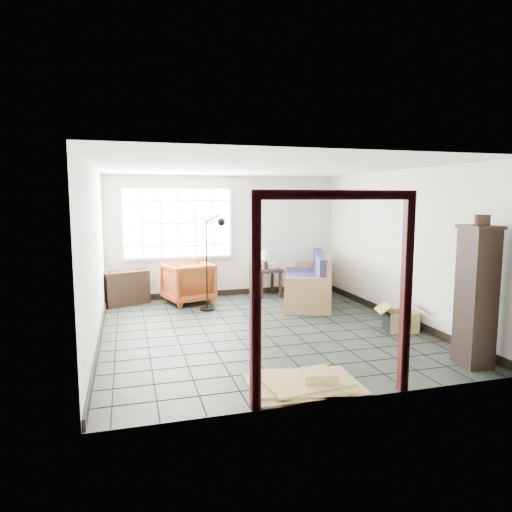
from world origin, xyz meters
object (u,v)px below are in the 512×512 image
object	(u,v)px
side_table	(267,273)
tall_shelf	(476,295)
armchair	(188,281)
futon_sofa	(309,284)

from	to	relation	value
side_table	tall_shelf	bearing A→B (deg)	-74.58
armchair	tall_shelf	world-z (taller)	tall_shelf
futon_sofa	armchair	world-z (taller)	futon_sofa
armchair	side_table	distance (m)	1.74
tall_shelf	armchair	bearing A→B (deg)	131.22
futon_sofa	side_table	bearing A→B (deg)	151.98
side_table	tall_shelf	xyz separation A→B (m)	(1.29, -4.68, 0.41)
futon_sofa	side_table	world-z (taller)	futon_sofa
tall_shelf	side_table	bearing A→B (deg)	112.94
side_table	armchair	bearing A→B (deg)	-175.07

